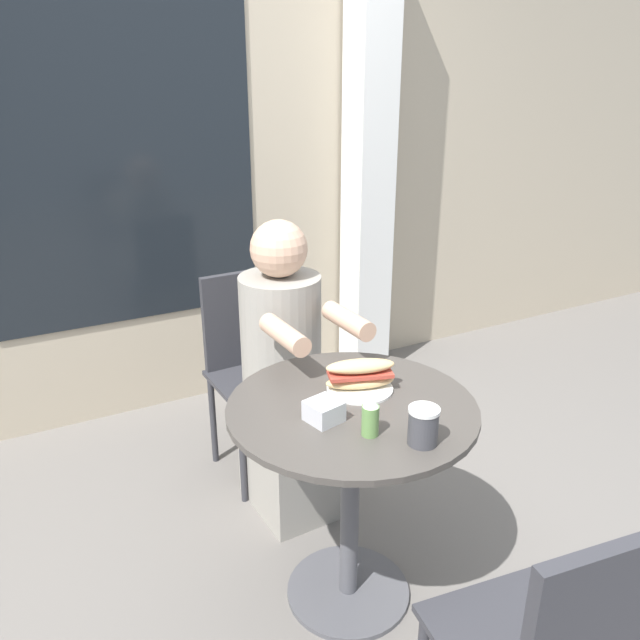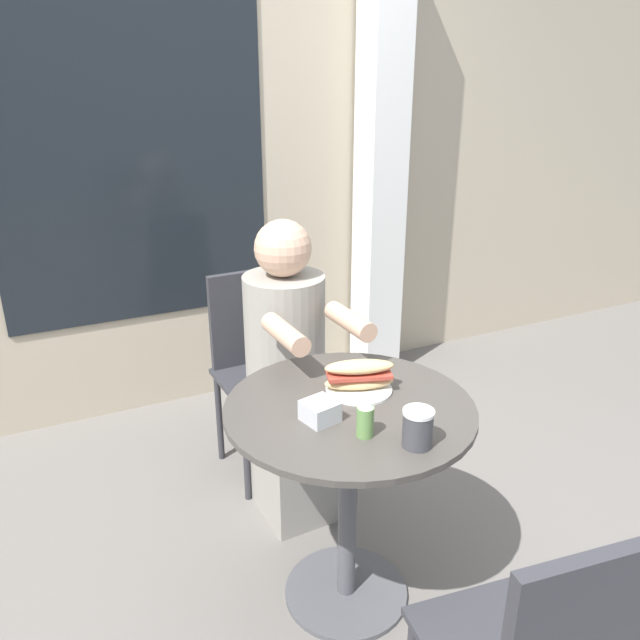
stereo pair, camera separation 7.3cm
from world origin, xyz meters
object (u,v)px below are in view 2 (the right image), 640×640
cafe_table (349,460)px  seated_diner (289,388)px  drink_cup (418,428)px  sandwich_on_plate (359,377)px  condiment_bottle (365,418)px  diner_chair (257,354)px

cafe_table → seated_diner: (0.04, 0.55, -0.02)m
seated_diner → drink_cup: size_ratio=11.06×
sandwich_on_plate → condiment_bottle: bearing=-115.5°
sandwich_on_plate → seated_diner: bearing=94.1°
cafe_table → sandwich_on_plate: sandwich_on_plate is taller
seated_diner → condiment_bottle: bearing=81.8°
sandwich_on_plate → drink_cup: drink_cup is taller
sandwich_on_plate → cafe_table: bearing=-135.1°
cafe_table → sandwich_on_plate: 0.26m
condiment_bottle → drink_cup: bearing=-45.5°
diner_chair → seated_diner: size_ratio=0.74×
seated_diner → cafe_table: bearing=84.4°
cafe_table → drink_cup: drink_cup is taller
cafe_table → diner_chair: (0.03, 0.89, -0.01)m
drink_cup → condiment_bottle: condiment_bottle is taller
cafe_table → condiment_bottle: bearing=-104.3°
seated_diner → drink_cup: 0.86m
seated_diner → sandwich_on_plate: seated_diner is taller
seated_diner → condiment_bottle: seated_diner is taller
diner_chair → sandwich_on_plate: bearing=90.8°
diner_chair → seated_diner: 0.34m
cafe_table → condiment_bottle: (-0.04, -0.17, 0.25)m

